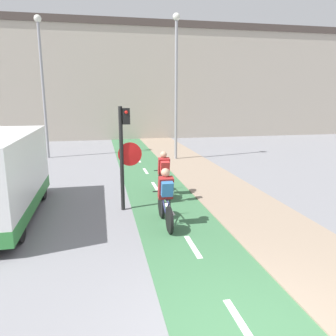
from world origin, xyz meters
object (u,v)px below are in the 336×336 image
street_lamp_far (42,74)px  cyclist_far (164,175)px  street_lamp_sidewalk (176,74)px  traffic_light_pole (124,147)px  cyclist_near (166,199)px

street_lamp_far → cyclist_far: bearing=-59.1°
street_lamp_far → street_lamp_sidewalk: size_ratio=1.01×
cyclist_far → street_lamp_far: bearing=120.9°
street_lamp_far → street_lamp_sidewalk: street_lamp_far is taller
traffic_light_pole → cyclist_far: 2.09m
traffic_light_pole → street_lamp_sidewalk: (3.14, 7.16, 2.47)m
cyclist_far → traffic_light_pole: bearing=-139.8°
street_lamp_sidewalk → cyclist_far: (-1.81, -6.03, -3.60)m
street_lamp_far → cyclist_near: 11.91m
traffic_light_pole → cyclist_near: (0.88, -1.43, -1.13)m
traffic_light_pole → cyclist_far: (1.34, 1.13, -1.13)m
cyclist_near → street_lamp_sidewalk: bearing=75.3°
street_lamp_far → cyclist_far: street_lamp_far is taller
traffic_light_pole → street_lamp_sidewalk: bearing=66.3°
street_lamp_sidewalk → cyclist_near: (-2.26, -8.59, -3.60)m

